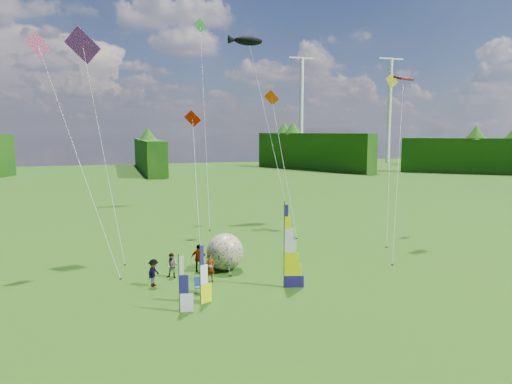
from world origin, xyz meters
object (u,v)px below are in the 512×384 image
object	(u,v)px
spectator_d	(199,258)
camp_chair	(199,286)
feather_banner_main	(284,247)
spectator_c	(154,273)
side_banner_far	(179,285)
kite_whale	(269,120)
side_banner_left	(200,275)
spectator_a	(210,268)
bol_inflatable	(225,252)
spectator_b	(172,265)

from	to	relation	value
spectator_d	camp_chair	bearing A→B (deg)	96.23
feather_banner_main	spectator_c	xyz separation A→B (m)	(-7.22, 2.66, -1.66)
feather_banner_main	spectator_d	bearing A→B (deg)	147.79
camp_chair	spectator_c	bearing A→B (deg)	138.57
side_banner_far	kite_whale	size ratio (longest dim) A/B	0.14
spectator_d	kite_whale	size ratio (longest dim) A/B	0.09
side_banner_left	camp_chair	distance (m)	2.00
kite_whale	side_banner_far	bearing A→B (deg)	-114.73
camp_chair	spectator_a	bearing A→B (deg)	62.22
side_banner_left	spectator_c	world-z (taller)	side_banner_left
kite_whale	side_banner_left	bearing A→B (deg)	-112.95
spectator_c	kite_whale	world-z (taller)	kite_whale
side_banner_left	spectator_d	size ratio (longest dim) A/B	1.76
side_banner_far	camp_chair	distance (m)	2.94
feather_banner_main	bol_inflatable	bearing A→B (deg)	133.97
spectator_a	spectator_b	world-z (taller)	spectator_a
kite_whale	spectator_d	bearing A→B (deg)	-119.60
spectator_a	side_banner_far	bearing A→B (deg)	-127.90
side_banner_far	camp_chair	bearing A→B (deg)	67.93
bol_inflatable	kite_whale	world-z (taller)	kite_whale
spectator_c	spectator_d	xyz separation A→B (m)	(3.08, 1.94, 0.09)
kite_whale	feather_banner_main	bearing A→B (deg)	-100.55
spectator_b	spectator_d	bearing A→B (deg)	47.48
spectator_b	kite_whale	bearing A→B (deg)	77.68
spectator_a	side_banner_left	bearing A→B (deg)	-117.52
spectator_a	camp_chair	bearing A→B (deg)	-125.98
bol_inflatable	spectator_b	size ratio (longest dim) A/B	1.56
feather_banner_main	spectator_b	size ratio (longest dim) A/B	3.16
side_banner_left	camp_chair	size ratio (longest dim) A/B	3.44
spectator_a	kite_whale	xyz separation A→B (m)	(9.24, 15.27, 9.35)
feather_banner_main	camp_chair	bearing A→B (deg)	-170.72
spectator_c	camp_chair	world-z (taller)	spectator_c
feather_banner_main	side_banner_left	world-z (taller)	feather_banner_main
bol_inflatable	side_banner_left	bearing A→B (deg)	-116.31
spectator_a	spectator_c	xyz separation A→B (m)	(-3.36, 0.19, -0.03)
spectator_b	spectator_d	xyz separation A→B (m)	(1.83, 0.68, 0.12)
bol_inflatable	camp_chair	distance (m)	4.72
spectator_b	feather_banner_main	bearing A→B (deg)	-6.20
side_banner_far	spectator_d	size ratio (longest dim) A/B	1.62
kite_whale	camp_chair	bearing A→B (deg)	-114.59
feather_banner_main	spectator_a	bearing A→B (deg)	163.18
side_banner_left	side_banner_far	bearing A→B (deg)	-170.49
feather_banner_main	kite_whale	world-z (taller)	kite_whale
spectator_c	kite_whale	xyz separation A→B (m)	(12.59, 15.08, 9.38)
feather_banner_main	spectator_c	bearing A→B (deg)	175.54
feather_banner_main	camp_chair	distance (m)	5.33
spectator_c	spectator_b	bearing A→B (deg)	-9.78
spectator_a	kite_whale	distance (m)	20.15
feather_banner_main	spectator_c	distance (m)	7.87
side_banner_far	bol_inflatable	xyz separation A→B (m)	(3.96, 6.28, -0.24)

